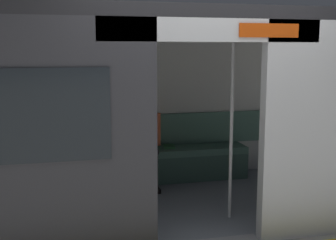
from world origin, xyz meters
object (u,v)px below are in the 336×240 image
at_px(person_seated, 142,135).
at_px(grab_pole_door, 151,130).
at_px(book, 169,147).
at_px(bench_seat, 161,157).
at_px(grab_pole_far, 231,125).
at_px(train_car, 172,82).
at_px(handbag, 114,145).

bearing_deg(person_seated, grab_pole_door, 83.46).
xyz_separation_m(person_seated, book, (-0.41, -0.14, -0.21)).
bearing_deg(bench_seat, person_seated, 10.93).
distance_m(book, grab_pole_far, 1.65).
xyz_separation_m(train_car, person_seated, (0.20, -0.86, -0.76)).
relative_size(bench_seat, grab_pole_far, 1.20).
bearing_deg(book, bench_seat, 41.69).
relative_size(train_car, person_seated, 5.41).
bearing_deg(train_car, bench_seat, -94.29).
relative_size(person_seated, grab_pole_door, 0.58).
bearing_deg(bench_seat, grab_pole_far, 106.95).
bearing_deg(handbag, person_seated, 166.70).
distance_m(person_seated, book, 0.48).
xyz_separation_m(handbag, book, (-0.78, -0.05, -0.07)).
relative_size(person_seated, handbag, 4.55).
distance_m(train_car, person_seated, 1.17).
height_order(bench_seat, grab_pole_door, grab_pole_door).
relative_size(handbag, book, 1.18).
relative_size(handbag, grab_pole_far, 0.13).
bearing_deg(handbag, train_car, 120.98).
height_order(bench_seat, handbag, handbag).
bearing_deg(bench_seat, train_car, 85.71).
distance_m(person_seated, handbag, 0.40).
bearing_deg(grab_pole_far, bench_seat, -73.05).
distance_m(train_car, bench_seat, 1.42).
bearing_deg(person_seated, train_car, 103.29).
bearing_deg(grab_pole_door, grab_pole_far, -175.19).
bearing_deg(grab_pole_door, handbag, -82.74).
bearing_deg(handbag, grab_pole_far, 126.10).
height_order(handbag, grab_pole_door, grab_pole_door).
bearing_deg(person_seated, handbag, -13.30).
bearing_deg(book, train_car, 87.84).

